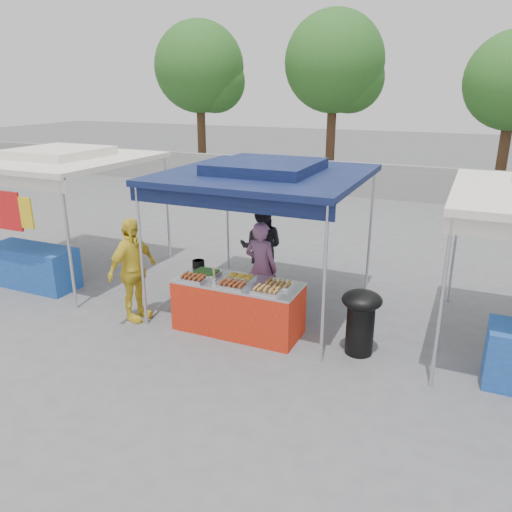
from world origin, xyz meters
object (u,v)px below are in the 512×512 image
at_px(cooking_pot, 198,264).
at_px(vendor_woman, 261,268).
at_px(vendor_table, 238,306).
at_px(wok_burner, 361,317).
at_px(helper_man, 262,248).
at_px(customer_person, 133,270).

distance_m(cooking_pot, vendor_woman, 1.06).
xyz_separation_m(vendor_table, wok_burner, (1.93, 0.09, 0.16)).
distance_m(wok_burner, helper_man, 2.76).
bearing_deg(vendor_woman, customer_person, 37.26).
bearing_deg(vendor_woman, wok_burner, 166.23).
bearing_deg(customer_person, helper_man, -29.29).
xyz_separation_m(vendor_table, cooking_pot, (-0.89, 0.31, 0.48)).
relative_size(wok_burner, helper_man, 0.57).
xyz_separation_m(wok_burner, helper_man, (-2.24, 1.58, 0.28)).
height_order(vendor_woman, helper_man, helper_man).
bearing_deg(cooking_pot, vendor_table, -19.49).
bearing_deg(helper_man, cooking_pot, 53.62).
bearing_deg(helper_man, vendor_woman, 99.42).
bearing_deg(cooking_pot, wok_burner, -4.58).
relative_size(cooking_pot, wok_burner, 0.21).
relative_size(wok_burner, vendor_woman, 0.60).
distance_m(cooking_pot, wok_burner, 2.84).
xyz_separation_m(cooking_pot, customer_person, (-0.88, -0.62, -0.04)).
distance_m(wok_burner, vendor_woman, 2.01).
xyz_separation_m(vendor_woman, helper_man, (-0.37, 0.88, 0.05)).
xyz_separation_m(vendor_table, vendor_woman, (0.06, 0.78, 0.39)).
relative_size(helper_man, customer_person, 0.99).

